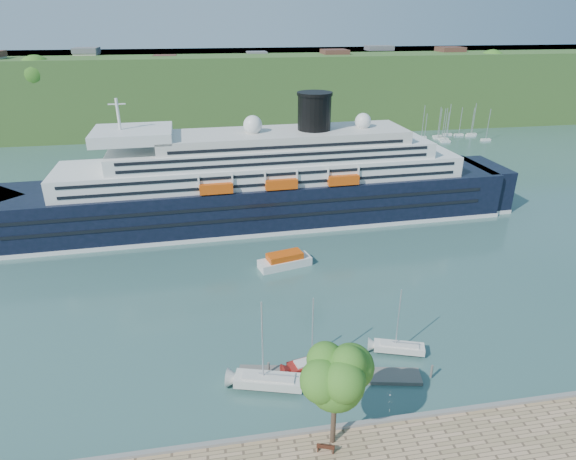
# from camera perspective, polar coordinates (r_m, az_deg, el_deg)

# --- Properties ---
(ground) EXTENTS (400.00, 400.00, 0.00)m
(ground) POSITION_cam_1_polar(r_m,az_deg,el_deg) (48.57, 4.39, -23.16)
(ground) COLOR #2F534F
(ground) RESTS_ON ground
(far_hillside) EXTENTS (400.00, 50.00, 24.00)m
(far_hillside) POSITION_cam_1_polar(r_m,az_deg,el_deg) (178.59, -7.14, 16.31)
(far_hillside) COLOR #366327
(far_hillside) RESTS_ON ground
(quay_coping) EXTENTS (220.00, 0.50, 0.30)m
(quay_coping) POSITION_cam_1_polar(r_m,az_deg,el_deg) (47.60, 4.50, -22.39)
(quay_coping) COLOR slate
(quay_coping) RESTS_ON promenade
(cruise_ship) EXTENTS (105.27, 18.99, 23.53)m
(cruise_ship) POSITION_cam_1_polar(r_m,az_deg,el_deg) (87.30, -4.07, 8.17)
(cruise_ship) COLOR black
(cruise_ship) RESTS_ON ground
(park_bench) EXTENTS (1.74, 1.17, 1.03)m
(park_bench) POSITION_cam_1_polar(r_m,az_deg,el_deg) (45.74, 4.49, -24.20)
(park_bench) COLOR #4D2316
(park_bench) RESTS_ON promenade
(promenade_tree) EXTENTS (6.65, 6.65, 11.02)m
(promenade_tree) POSITION_cam_1_polar(r_m,az_deg,el_deg) (42.96, 5.58, -18.69)
(promenade_tree) COLOR #326A1B
(promenade_tree) RESTS_ON promenade
(floating_pontoon) EXTENTS (19.66, 6.19, 0.43)m
(floating_pontoon) POSITION_cam_1_polar(r_m,az_deg,el_deg) (54.24, 4.91, -16.75)
(floating_pontoon) COLOR #66615B
(floating_pontoon) RESTS_ON ground
(sailboat_white_near) EXTENTS (8.11, 4.28, 10.10)m
(sailboat_white_near) POSITION_cam_1_polar(r_m,az_deg,el_deg) (49.63, -2.40, -13.95)
(sailboat_white_near) COLOR silver
(sailboat_white_near) RESTS_ON ground
(sailboat_red) EXTENTS (7.14, 3.41, 8.90)m
(sailboat_red) POSITION_cam_1_polar(r_m,az_deg,el_deg) (52.37, 3.39, -12.48)
(sailboat_red) COLOR maroon
(sailboat_red) RESTS_ON ground
(sailboat_white_far) EXTENTS (6.49, 3.65, 8.09)m
(sailboat_white_far) POSITION_cam_1_polar(r_m,az_deg,el_deg) (56.27, 13.33, -10.79)
(sailboat_white_far) COLOR silver
(sailboat_white_far) RESTS_ON ground
(tender_launch) EXTENTS (8.67, 4.67, 2.28)m
(tender_launch) POSITION_cam_1_polar(r_m,az_deg,el_deg) (74.33, -0.39, -3.55)
(tender_launch) COLOR #D1490C
(tender_launch) RESTS_ON ground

